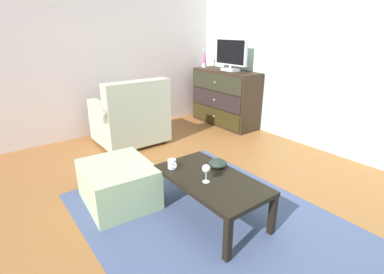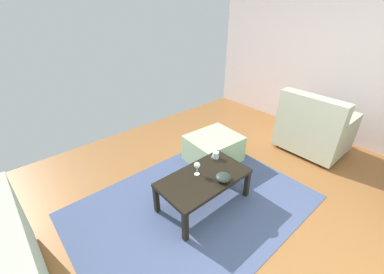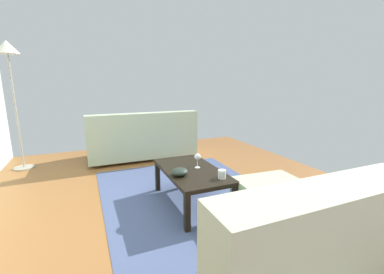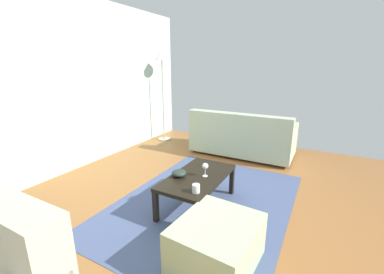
# 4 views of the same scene
# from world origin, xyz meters

# --- Properties ---
(ground_plane) EXTENTS (5.91, 4.71, 0.05)m
(ground_plane) POSITION_xyz_m (0.00, 0.00, -0.03)
(ground_plane) COLOR #925C2F
(area_rug) EXTENTS (2.60, 1.90, 0.01)m
(area_rug) POSITION_xyz_m (0.20, -0.20, 0.00)
(area_rug) COLOR #435077
(area_rug) RESTS_ON ground_plane
(coffee_table) EXTENTS (1.01, 0.55, 0.39)m
(coffee_table) POSITION_xyz_m (0.09, -0.16, 0.34)
(coffee_table) COLOR black
(coffee_table) RESTS_ON ground_plane
(wine_glass) EXTENTS (0.07, 0.07, 0.16)m
(wine_glass) POSITION_xyz_m (0.12, -0.24, 0.51)
(wine_glass) COLOR silver
(wine_glass) RESTS_ON coffee_table
(mug) EXTENTS (0.11, 0.08, 0.08)m
(mug) POSITION_xyz_m (-0.26, -0.32, 0.43)
(mug) COLOR silver
(mug) RESTS_ON coffee_table
(bowl_decorative) EXTENTS (0.16, 0.16, 0.07)m
(bowl_decorative) POSITION_xyz_m (-0.02, 0.02, 0.43)
(bowl_decorative) COLOR #232E27
(bowl_decorative) RESTS_ON coffee_table
(couch_large) EXTENTS (0.85, 1.79, 0.81)m
(couch_large) POSITION_xyz_m (2.05, -0.05, 0.32)
(couch_large) COLOR #332319
(couch_large) RESTS_ON ground_plane
(ottoman) EXTENTS (0.74, 0.65, 0.39)m
(ottoman) POSITION_xyz_m (-0.62, -0.70, 0.19)
(ottoman) COLOR #A3BD8F
(ottoman) RESTS_ON ground_plane
(standing_lamp) EXTENTS (0.32, 0.32, 1.87)m
(standing_lamp) POSITION_xyz_m (2.17, 1.75, 1.60)
(standing_lamp) COLOR #A59E8C
(standing_lamp) RESTS_ON ground_plane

